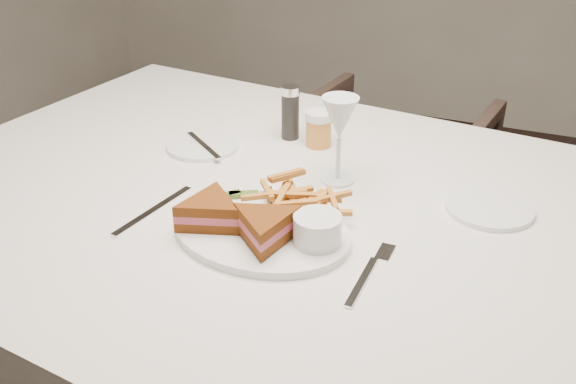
# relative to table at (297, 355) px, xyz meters

# --- Properties ---
(table) EXTENTS (1.73, 1.27, 0.75)m
(table) POSITION_rel_table_xyz_m (0.00, 0.00, 0.00)
(table) COLOR silver
(table) RESTS_ON ground
(chair_far) EXTENTS (0.70, 0.67, 0.64)m
(chair_far) POSITION_rel_table_xyz_m (-0.07, 1.00, -0.05)
(chair_far) COLOR #4A372E
(chair_far) RESTS_ON ground
(table_setting) EXTENTS (0.78, 0.65, 0.18)m
(table_setting) POSITION_rel_table_xyz_m (-0.01, -0.03, 0.41)
(table_setting) COLOR white
(table_setting) RESTS_ON table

